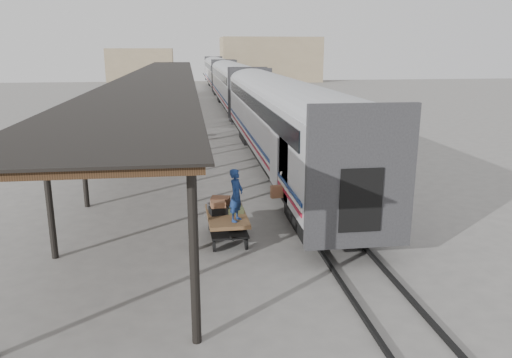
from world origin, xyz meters
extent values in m
plane|color=slate|center=(0.00, 0.00, 0.00)|extent=(160.00, 160.00, 0.00)
cube|color=silver|center=(3.20, 8.00, 2.60)|extent=(3.00, 24.00, 2.90)
cube|color=#28282B|center=(3.20, -3.90, 2.60)|extent=(3.04, 0.22, 3.50)
cube|color=black|center=(1.68, 8.00, 3.50)|extent=(0.04, 22.08, 0.65)
cube|color=black|center=(3.20, 8.00, 0.90)|extent=(2.55, 23.04, 0.50)
cube|color=silver|center=(3.20, 34.00, 2.60)|extent=(3.00, 24.00, 2.90)
cube|color=#28282B|center=(3.20, 22.10, 2.60)|extent=(3.04, 0.22, 3.50)
cube|color=black|center=(1.68, 34.00, 3.50)|extent=(0.04, 22.08, 0.65)
cube|color=black|center=(3.20, 34.00, 0.90)|extent=(2.55, 23.04, 0.50)
cube|color=silver|center=(3.20, 60.00, 2.60)|extent=(3.00, 24.00, 2.90)
cube|color=#28282B|center=(3.20, 48.10, 2.60)|extent=(3.04, 0.22, 3.50)
cube|color=black|center=(1.68, 60.00, 3.50)|extent=(0.04, 22.08, 0.65)
cube|color=black|center=(3.20, 60.00, 0.90)|extent=(2.55, 23.04, 0.50)
cube|color=black|center=(1.95, -0.50, 2.15)|extent=(0.50, 1.70, 2.00)
imported|color=white|center=(1.95, -0.50, 2.01)|extent=(0.72, 0.89, 1.72)
cube|color=#966040|center=(1.55, -0.65, 1.40)|extent=(0.57, 0.25, 0.42)
cube|color=#422B19|center=(-3.40, 24.00, 4.00)|extent=(4.60, 64.00, 0.18)
cube|color=black|center=(-3.40, 24.00, 4.12)|extent=(4.90, 64.30, 0.06)
cylinder|color=black|center=(-5.45, 24.00, 2.00)|extent=(0.20, 0.20, 4.00)
cylinder|color=black|center=(-5.45, 55.00, 2.00)|extent=(0.20, 0.20, 4.00)
cylinder|color=black|center=(-1.35, -7.00, 2.00)|extent=(0.20, 0.20, 4.00)
cylinder|color=black|center=(-1.35, 24.00, 2.00)|extent=(0.20, 0.20, 4.00)
cylinder|color=black|center=(-1.35, 55.00, 2.00)|extent=(0.20, 0.20, 4.00)
cube|color=black|center=(2.48, 34.00, 0.06)|extent=(0.10, 150.00, 0.12)
cube|color=black|center=(3.92, 34.00, 0.06)|extent=(0.10, 150.00, 0.12)
cube|color=tan|center=(14.00, 78.00, 4.00)|extent=(18.00, 10.00, 8.00)
cube|color=tan|center=(-10.00, 82.00, 3.00)|extent=(12.00, 8.00, 6.00)
cube|color=brown|center=(-0.25, -1.19, 0.80)|extent=(1.31, 2.43, 0.12)
cube|color=black|center=(-0.25, -1.19, 0.45)|extent=(1.21, 2.33, 0.06)
cylinder|color=black|center=(-0.73, -2.16, 0.20)|extent=(0.09, 0.40, 0.40)
cylinder|color=black|center=(0.27, -2.13, 0.20)|extent=(0.09, 0.40, 0.40)
cylinder|color=black|center=(-0.77, -0.26, 0.20)|extent=(0.09, 0.40, 0.40)
cylinder|color=black|center=(0.23, -0.23, 0.20)|extent=(0.09, 0.40, 0.40)
cube|color=#333436|center=(-0.50, -0.67, 0.97)|extent=(0.73, 0.59, 0.22)
cube|color=#966040|center=(-0.01, -0.50, 0.96)|extent=(0.58, 0.42, 0.20)
cube|color=black|center=(-0.50, -1.12, 0.98)|extent=(0.66, 0.53, 0.23)
cube|color=#484F2F|center=(0.04, -1.09, 0.95)|extent=(0.55, 0.42, 0.19)
cube|color=#543321|center=(-0.42, -0.71, 1.19)|extent=(0.69, 0.56, 0.22)
cube|color=#966040|center=(-0.52, -1.15, 1.19)|extent=(0.49, 0.37, 0.19)
cube|color=maroon|center=(-3.00, 16.26, 0.56)|extent=(1.14, 1.65, 0.91)
cube|color=maroon|center=(-3.07, 16.66, 1.17)|extent=(0.95, 0.74, 0.36)
cylinder|color=black|center=(-3.32, 15.65, 0.18)|extent=(0.18, 0.38, 0.37)
cylinder|color=black|center=(-2.51, 15.77, 0.18)|extent=(0.18, 0.38, 0.37)
cylinder|color=black|center=(-3.49, 16.75, 0.18)|extent=(0.18, 0.38, 0.37)
cylinder|color=black|center=(-2.69, 16.88, 0.18)|extent=(0.18, 0.38, 0.37)
imported|color=navy|center=(0.00, -1.84, 1.68)|extent=(0.63, 0.72, 1.65)
imported|color=black|center=(-2.79, 15.04, 0.97)|extent=(1.17, 0.55, 1.95)
camera|label=1|loc=(-1.36, -16.46, 6.06)|focal=35.00mm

